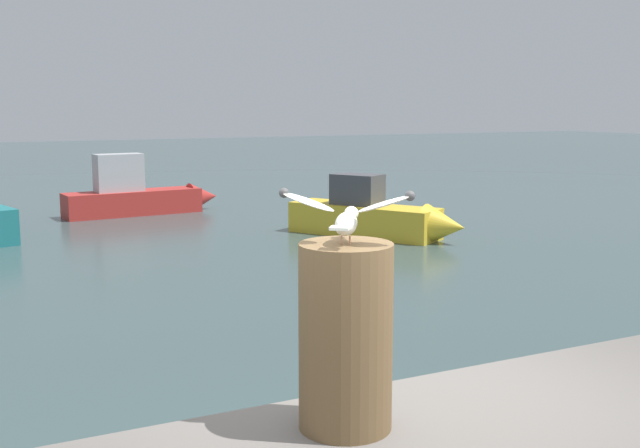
{
  "coord_description": "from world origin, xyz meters",
  "views": [
    {
      "loc": [
        -1.9,
        -3.27,
        2.85
      ],
      "look_at": [
        -0.33,
        -0.15,
        2.31
      ],
      "focal_mm": 43.44,
      "sensor_mm": 36.0,
      "label": 1
    }
  ],
  "objects": [
    {
      "name": "boat_red",
      "position": [
        2.93,
        16.78,
        0.49
      ],
      "size": [
        4.17,
        1.19,
        1.64
      ],
      "color": "#B72D28",
      "rests_on": "ground_plane"
    },
    {
      "name": "seagull",
      "position": [
        -0.33,
        -0.39,
        2.38
      ],
      "size": [
        0.51,
        0.44,
        0.24
      ],
      "color": "tan",
      "rests_on": "mooring_post"
    },
    {
      "name": "mooring_post",
      "position": [
        -0.33,
        -0.4,
        1.84
      ],
      "size": [
        0.41,
        0.41,
        0.83
      ],
      "primitive_type": "cylinder",
      "color": "brown",
      "rests_on": "harbor_quay"
    },
    {
      "name": "boat_yellow",
      "position": [
        6.65,
        10.96,
        0.44
      ],
      "size": [
        2.83,
        3.96,
        1.4
      ],
      "color": "yellow",
      "rests_on": "ground_plane"
    }
  ]
}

